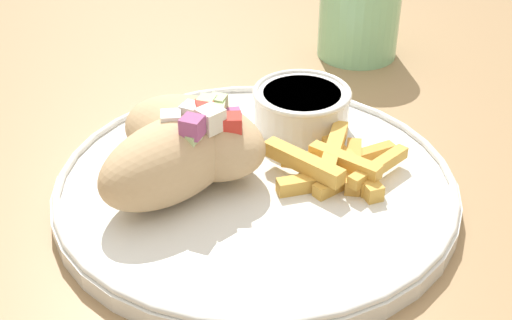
# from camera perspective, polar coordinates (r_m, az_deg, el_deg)

# --- Properties ---
(table) EXTENTS (1.58, 1.58, 0.72)m
(table) POSITION_cam_1_polar(r_m,az_deg,el_deg) (0.63, 3.46, -4.86)
(table) COLOR #9E7A51
(table) RESTS_ON ground_plane
(plate) EXTENTS (0.32, 0.32, 0.02)m
(plate) POSITION_cam_1_polar(r_m,az_deg,el_deg) (0.56, -0.00, -2.08)
(plate) COLOR white
(plate) RESTS_ON table
(pita_sandwich_near) EXTENTS (0.13, 0.14, 0.07)m
(pita_sandwich_near) POSITION_cam_1_polar(r_m,az_deg,el_deg) (0.53, -6.72, 0.11)
(pita_sandwich_near) COLOR tan
(pita_sandwich_near) RESTS_ON plate
(pita_sandwich_far) EXTENTS (0.15, 0.13, 0.07)m
(pita_sandwich_far) POSITION_cam_1_polar(r_m,az_deg,el_deg) (0.56, -4.96, 1.90)
(pita_sandwich_far) COLOR tan
(pita_sandwich_far) RESTS_ON plate
(fries_pile) EXTENTS (0.11, 0.09, 0.02)m
(fries_pile) POSITION_cam_1_polar(r_m,az_deg,el_deg) (0.56, 6.71, -0.41)
(fries_pile) COLOR gold
(fries_pile) RESTS_ON plate
(sauce_ramekin) EXTENTS (0.09, 0.09, 0.04)m
(sauce_ramekin) POSITION_cam_1_polar(r_m,az_deg,el_deg) (0.62, 3.33, 4.34)
(sauce_ramekin) COLOR white
(sauce_ramekin) RESTS_ON plate
(water_glass) EXTENTS (0.09, 0.09, 0.10)m
(water_glass) POSITION_cam_1_polar(r_m,az_deg,el_deg) (0.79, 8.24, 11.30)
(water_glass) COLOR #8CCC93
(water_glass) RESTS_ON table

